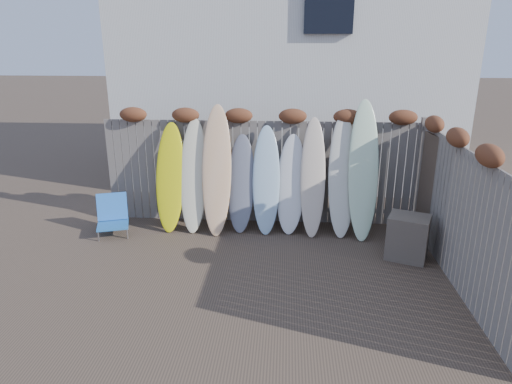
# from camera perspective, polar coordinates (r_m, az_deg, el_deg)

# --- Properties ---
(ground) EXTENTS (80.00, 80.00, 0.00)m
(ground) POSITION_cam_1_polar(r_m,az_deg,el_deg) (6.99, -0.67, -10.95)
(ground) COLOR #493A2D
(back_fence) EXTENTS (6.05, 0.28, 2.24)m
(back_fence) POSITION_cam_1_polar(r_m,az_deg,el_deg) (8.76, 0.92, 3.60)
(back_fence) COLOR slate
(back_fence) RESTS_ON ground
(right_fence) EXTENTS (0.28, 4.40, 2.24)m
(right_fence) POSITION_cam_1_polar(r_m,az_deg,el_deg) (7.17, 24.07, -1.82)
(right_fence) COLOR slate
(right_fence) RESTS_ON ground
(house) EXTENTS (8.50, 5.50, 6.33)m
(house) POSITION_cam_1_polar(r_m,az_deg,el_deg) (12.57, 4.09, 17.37)
(house) COLOR silver
(house) RESTS_ON ground
(beach_chair) EXTENTS (0.70, 0.72, 0.73)m
(beach_chair) POSITION_cam_1_polar(r_m,az_deg,el_deg) (8.87, -17.50, -2.86)
(beach_chair) COLOR #2264AE
(beach_chair) RESTS_ON ground
(wooden_crate) EXTENTS (0.78, 0.72, 0.73)m
(wooden_crate) POSITION_cam_1_polar(r_m,az_deg,el_deg) (7.90, 18.43, -5.38)
(wooden_crate) COLOR brown
(wooden_crate) RESTS_ON ground
(lattice_panel) EXTENTS (0.24, 1.28, 1.92)m
(lattice_panel) POSITION_cam_1_polar(r_m,az_deg,el_deg) (8.22, 21.61, -0.36)
(lattice_panel) COLOR #2F291C
(lattice_panel) RESTS_ON ground
(surfboard_0) EXTENTS (0.54, 0.71, 1.99)m
(surfboard_0) POSITION_cam_1_polar(r_m,az_deg,el_deg) (8.67, -10.68, 1.81)
(surfboard_0) COLOR yellow
(surfboard_0) RESTS_ON ground
(surfboard_1) EXTENTS (0.51, 0.73, 2.07)m
(surfboard_1) POSITION_cam_1_polar(r_m,az_deg,el_deg) (8.57, -7.82, 2.03)
(surfboard_1) COLOR beige
(surfboard_1) RESTS_ON ground
(surfboard_2) EXTENTS (0.56, 0.83, 2.33)m
(surfboard_2) POSITION_cam_1_polar(r_m,az_deg,el_deg) (8.40, -4.93, 2.74)
(surfboard_2) COLOR #EA9779
(surfboard_2) RESTS_ON ground
(surfboard_3) EXTENTS (0.53, 0.65, 1.78)m
(surfboard_3) POSITION_cam_1_polar(r_m,az_deg,el_deg) (8.51, -1.89, 1.06)
(surfboard_3) COLOR slate
(surfboard_3) RESTS_ON ground
(surfboard_4) EXTENTS (0.52, 0.71, 1.95)m
(surfboard_4) POSITION_cam_1_polar(r_m,az_deg,el_deg) (8.42, 1.28, 1.50)
(surfboard_4) COLOR #9CBDD6
(surfboard_4) RESTS_ON ground
(surfboard_5) EXTENTS (0.59, 0.69, 1.80)m
(surfboard_5) POSITION_cam_1_polar(r_m,az_deg,el_deg) (8.46, 4.39, 0.98)
(surfboard_5) COLOR white
(surfboard_5) RESTS_ON ground
(surfboard_6) EXTENTS (0.46, 0.75, 2.11)m
(surfboard_6) POSITION_cam_1_polar(r_m,az_deg,el_deg) (8.37, 7.13, 1.83)
(surfboard_6) COLOR beige
(surfboard_6) RESTS_ON ground
(surfboard_7) EXTENTS (0.50, 0.77, 2.18)m
(surfboard_7) POSITION_cam_1_polar(r_m,az_deg,el_deg) (8.43, 10.70, 1.99)
(surfboard_7) COLOR silver
(surfboard_7) RESTS_ON ground
(surfboard_8) EXTENTS (0.55, 0.87, 2.45)m
(surfboard_8) POSITION_cam_1_polar(r_m,az_deg,el_deg) (8.37, 13.28, 2.66)
(surfboard_8) COLOR silver
(surfboard_8) RESTS_ON ground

